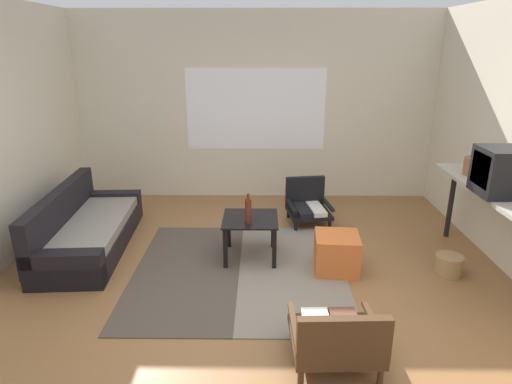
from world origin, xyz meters
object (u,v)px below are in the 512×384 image
(ottoman_orange, at_px, (337,253))
(console_shelf, at_px, (492,196))
(couch, at_px, (86,230))
(coffee_table, at_px, (250,226))
(crt_television, at_px, (509,172))
(armchair_by_window, at_px, (307,204))
(glass_bottle, at_px, (248,210))
(clay_vase, at_px, (475,165))
(wicker_basket, at_px, (449,265))
(armchair_striped_foreground, at_px, (337,338))

(ottoman_orange, height_order, console_shelf, console_shelf)
(couch, bearing_deg, coffee_table, -6.85)
(crt_television, bearing_deg, armchair_by_window, 137.09)
(ottoman_orange, relative_size, crt_television, 0.81)
(couch, height_order, crt_television, crt_television)
(couch, distance_m, crt_television, 4.42)
(ottoman_orange, bearing_deg, console_shelf, 0.86)
(couch, xyz_separation_m, console_shelf, (4.27, -0.48, 0.60))
(armchair_by_window, xyz_separation_m, glass_bottle, (-0.75, -1.18, 0.36))
(clay_vase, height_order, glass_bottle, clay_vase)
(couch, height_order, armchair_by_window, couch)
(couch, relative_size, wicker_basket, 7.32)
(couch, height_order, glass_bottle, glass_bottle)
(couch, xyz_separation_m, ottoman_orange, (2.78, -0.51, -0.02))
(armchair_by_window, distance_m, ottoman_orange, 1.35)
(clay_vase, bearing_deg, couch, 179.21)
(armchair_striped_foreground, bearing_deg, couch, 142.58)
(glass_bottle, bearing_deg, couch, 169.42)
(clay_vase, bearing_deg, armchair_by_window, 151.71)
(console_shelf, bearing_deg, ottoman_orange, -179.14)
(ottoman_orange, bearing_deg, coffee_table, 162.66)
(armchair_by_window, xyz_separation_m, armchair_striped_foreground, (-0.07, -2.78, 0.01))
(console_shelf, distance_m, clay_vase, 0.47)
(coffee_table, distance_m, glass_bottle, 0.26)
(glass_bottle, bearing_deg, crt_television, -8.43)
(ottoman_orange, distance_m, console_shelf, 1.62)
(coffee_table, bearing_deg, wicker_basket, -9.77)
(ottoman_orange, bearing_deg, armchair_by_window, 97.09)
(wicker_basket, bearing_deg, glass_bottle, 173.67)
(console_shelf, height_order, crt_television, crt_television)
(coffee_table, bearing_deg, clay_vase, 4.03)
(ottoman_orange, relative_size, wicker_basket, 1.62)
(armchair_striped_foreground, relative_size, ottoman_orange, 1.48)
(couch, relative_size, console_shelf, 1.10)
(couch, height_order, wicker_basket, couch)
(crt_television, height_order, clay_vase, crt_television)
(coffee_table, relative_size, crt_television, 1.08)
(couch, height_order, clay_vase, clay_vase)
(ottoman_orange, distance_m, clay_vase, 1.76)
(console_shelf, bearing_deg, wicker_basket, -165.60)
(armchair_striped_foreground, bearing_deg, crt_television, 35.74)
(ottoman_orange, height_order, clay_vase, clay_vase)
(crt_television, bearing_deg, coffee_table, 168.65)
(coffee_table, bearing_deg, console_shelf, -6.14)
(armchair_striped_foreground, bearing_deg, armchair_by_window, 88.57)
(crt_television, height_order, wicker_basket, crt_television)
(ottoman_orange, bearing_deg, clay_vase, 16.68)
(armchair_striped_foreground, height_order, crt_television, crt_television)
(couch, distance_m, coffee_table, 1.91)
(couch, distance_m, ottoman_orange, 2.83)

